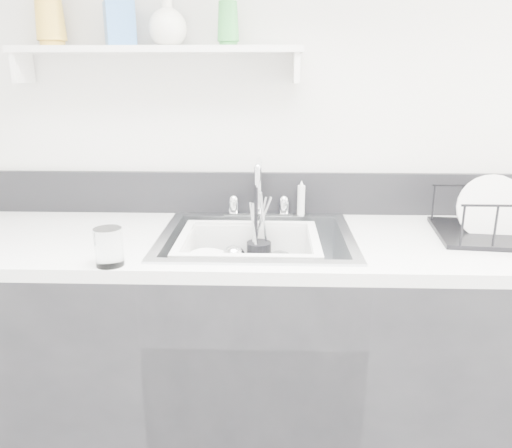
{
  "coord_description": "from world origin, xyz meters",
  "views": [
    {
      "loc": [
        0.05,
        -0.38,
        1.44
      ],
      "look_at": [
        0.0,
        1.14,
        0.98
      ],
      "focal_mm": 35.0,
      "sensor_mm": 36.0,
      "label": 1
    }
  ],
  "objects_px": {
    "wash_tub": "(249,261)",
    "dish_rack": "(507,214)",
    "counter_run": "(256,359)",
    "sink": "(256,262)"
  },
  "relations": [
    {
      "from": "wash_tub",
      "to": "dish_rack",
      "type": "distance_m",
      "value": 0.87
    },
    {
      "from": "dish_rack",
      "to": "counter_run",
      "type": "bearing_deg",
      "value": -171.47
    },
    {
      "from": "wash_tub",
      "to": "sink",
      "type": "bearing_deg",
      "value": 41.18
    },
    {
      "from": "counter_run",
      "to": "wash_tub",
      "type": "xyz_separation_m",
      "value": [
        -0.03,
        -0.02,
        0.38
      ]
    },
    {
      "from": "counter_run",
      "to": "sink",
      "type": "bearing_deg",
      "value": 0.0
    },
    {
      "from": "counter_run",
      "to": "wash_tub",
      "type": "height_order",
      "value": "wash_tub"
    },
    {
      "from": "counter_run",
      "to": "dish_rack",
      "type": "distance_m",
      "value": 0.99
    },
    {
      "from": "counter_run",
      "to": "dish_rack",
      "type": "relative_size",
      "value": 7.3
    },
    {
      "from": "wash_tub",
      "to": "counter_run",
      "type": "bearing_deg",
      "value": 41.18
    },
    {
      "from": "counter_run",
      "to": "dish_rack",
      "type": "height_order",
      "value": "dish_rack"
    }
  ]
}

